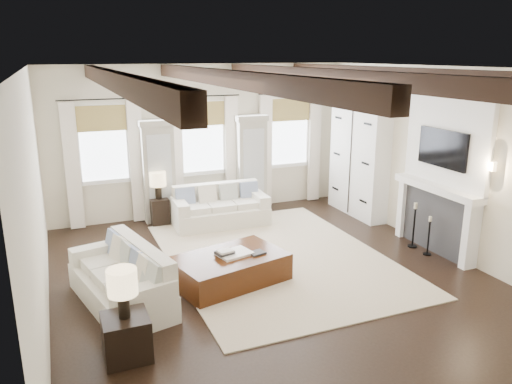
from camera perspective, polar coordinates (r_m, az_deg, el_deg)
name	(u,v)px	position (r m, az deg, el deg)	size (l,w,h in m)	color
ground	(273,279)	(7.90, 2.00, -9.92)	(7.50, 7.50, 0.00)	black
room_shell	(293,147)	(8.40, 4.27, 5.17)	(6.54, 7.54, 3.22)	beige
area_rug	(276,258)	(8.66, 2.35, -7.49)	(3.51, 4.77, 0.02)	#C2B295
sofa_back	(220,209)	(10.25, -4.17, -1.94)	(1.93, 0.92, 0.81)	silver
sofa_left	(125,280)	(7.31, -14.78, -9.71)	(1.30, 2.09, 0.83)	silver
ottoman	(230,269)	(7.73, -3.04, -8.77)	(1.65, 1.03, 0.43)	black
tray	(234,253)	(7.67, -2.50, -7.03)	(0.50, 0.38, 0.04)	white
book_lower	(225,252)	(7.61, -3.61, -6.91)	(0.26, 0.20, 0.04)	#262628
book_upper	(225,251)	(7.56, -3.54, -6.76)	(0.22, 0.17, 0.03)	beige
book_loose	(257,253)	(7.69, 0.10, -6.97)	(0.24, 0.18, 0.03)	#262628
side_table_front	(126,337)	(6.13, -14.60, -15.76)	(0.52, 0.52, 0.52)	black
lamp_front	(122,285)	(5.82, -15.04, -10.22)	(0.34, 0.34, 0.58)	black
side_table_back	(160,211)	(10.42, -10.97, -2.20)	(0.36, 0.36, 0.54)	black
lamp_back	(158,181)	(10.25, -11.15, 1.29)	(0.33, 0.33, 0.56)	black
candlestick_near	(428,239)	(9.20, 19.10, -5.08)	(0.14, 0.14, 0.70)	black
candlestick_far	(414,229)	(9.46, 17.57, -4.03)	(0.17, 0.17, 0.83)	black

